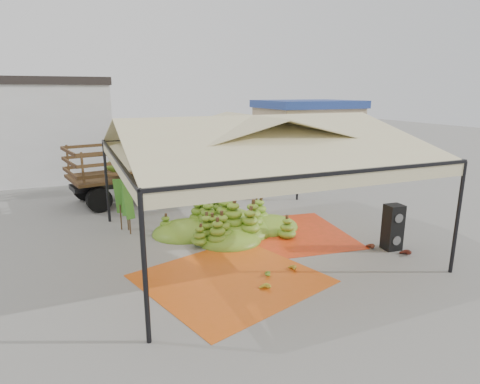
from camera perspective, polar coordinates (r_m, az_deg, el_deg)
name	(u,v)px	position (r m, az deg, el deg)	size (l,w,h in m)	color
ground	(252,243)	(12.90, 1.76, -7.20)	(90.00, 90.00, 0.00)	slate
canopy_tent	(253,139)	(12.10, 1.88, 7.51)	(8.10, 8.10, 4.00)	black
building_tan	(307,130)	(28.36, 9.45, 8.65)	(6.30, 5.30, 4.10)	tan
tarp_left	(231,278)	(10.58, -1.35, -12.18)	(4.08, 3.89, 0.01)	#CC4F13
tarp_right	(290,234)	(13.77, 7.11, -5.88)	(3.69, 3.88, 0.01)	red
banana_heap	(230,215)	(13.79, -1.39, -3.28)	(5.28, 4.33, 1.13)	#4F7418
hand_yellow_a	(290,267)	(11.05, 7.18, -10.57)	(0.42, 0.34, 0.19)	gold
hand_yellow_b	(264,287)	(9.99, 3.50, -13.31)	(0.41, 0.33, 0.19)	gold
hand_red_a	(368,245)	(12.98, 17.77, -7.26)	(0.49, 0.40, 0.22)	#582114
hand_red_b	(405,252)	(12.84, 22.39, -7.92)	(0.47, 0.38, 0.21)	#572113
hand_green	(265,273)	(10.70, 3.51, -11.38)	(0.39, 0.32, 0.18)	#327117
hanging_bunches	(320,162)	(12.41, 11.26, 4.24)	(3.24, 0.24, 0.20)	#3B7217
speaker_stack	(393,227)	(13.01, 20.90, -4.70)	(0.54, 0.48, 1.40)	black
banana_leaves	(124,232)	(14.37, -16.22, -5.51)	(0.96, 1.36, 3.70)	#327920
vendor	(245,183)	(17.76, 0.71, 1.35)	(0.56, 0.36, 1.52)	gray
truck_left	(162,162)	(18.72, -11.05, 4.24)	(7.74, 3.97, 2.53)	#4F381A
truck_right	(298,148)	(23.62, 8.24, 6.22)	(7.25, 2.92, 2.44)	#492918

